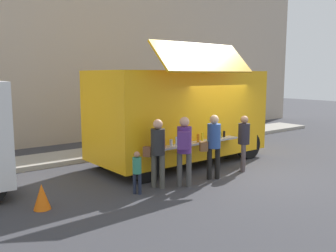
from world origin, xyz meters
name	(u,v)px	position (x,y,z in m)	size (l,w,h in m)	color
ground_plane	(242,173)	(0.00, 0.00, 0.00)	(60.00, 60.00, 0.00)	#38383D
curb_strip	(29,163)	(-4.59, 4.71, 0.07)	(28.00, 1.60, 0.15)	#9E998E
building_behind	(19,24)	(-3.59, 8.61, 4.81)	(32.00, 2.40, 9.62)	#B3A391
food_truck_main	(181,113)	(-0.58, 2.09, 1.60)	(5.78, 3.37, 3.69)	#F3A813
traffic_cone_orange	(42,197)	(-5.52, 0.66, 0.28)	(0.36, 0.36, 0.55)	orange
trash_bin	(224,127)	(3.81, 4.41, 0.50)	(0.60, 0.60, 0.99)	#2E5D37
customer_front_ordering	(213,141)	(-1.09, 0.10, 1.04)	(0.56, 0.41, 1.75)	black
customer_mid_with_backpack	(184,145)	(-2.16, 0.04, 1.09)	(0.54, 0.56, 1.78)	#494744
customer_rear_waiting	(157,148)	(-2.73, 0.39, 1.03)	(0.42, 0.55, 1.73)	#4C4A42
customer_extra_browsing	(244,138)	(0.23, 0.18, 0.98)	(0.33, 0.33, 1.64)	#504444
child_near_queue	(137,169)	(-3.39, 0.28, 0.62)	(0.21, 0.21, 1.03)	#1E2436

